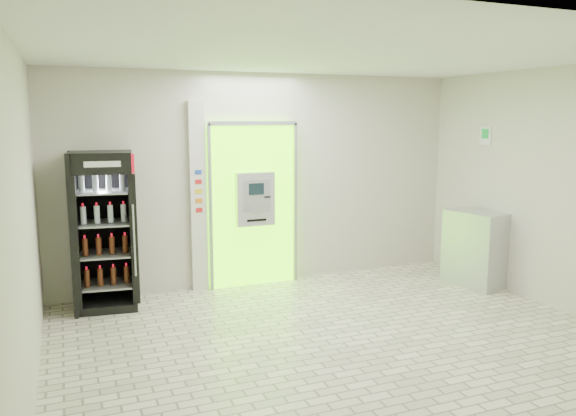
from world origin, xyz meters
TOP-DOWN VIEW (x-y plane):
  - ground at (0.00, 0.00)m, footprint 6.00×6.00m
  - room_shell at (0.00, 0.00)m, footprint 6.00×6.00m
  - atm_assembly at (-0.20, 2.41)m, footprint 1.30×0.24m
  - pillar at (-0.98, 2.45)m, footprint 0.22×0.11m
  - beverage_cooler at (-2.24, 2.17)m, footprint 0.81×0.76m
  - steel_cabinet at (2.72, 1.17)m, footprint 0.71×0.90m
  - exit_sign at (2.99, 1.40)m, footprint 0.02×0.22m

SIDE VIEW (x-z plane):
  - ground at x=0.00m, z-range 0.00..0.00m
  - steel_cabinet at x=2.72m, z-range 0.00..1.07m
  - beverage_cooler at x=-2.24m, z-range -0.04..1.93m
  - atm_assembly at x=-0.20m, z-range 0.01..2.34m
  - pillar at x=-0.98m, z-range 0.00..2.60m
  - room_shell at x=0.00m, z-range -1.16..4.84m
  - exit_sign at x=2.99m, z-range 1.99..2.25m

